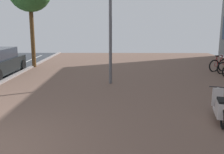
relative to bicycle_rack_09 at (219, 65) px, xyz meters
The scene contains 3 objects.
bicycle_rack_09 is the anchor object (origin of this frame).
scooter_mid 8.68m from the bicycle_rack_09, 111.24° to the right, with size 0.74×1.86×0.86m.
lamp_post 7.72m from the bicycle_rack_09, 152.76° to the right, with size 0.20×0.52×6.09m.
Camera 1 is at (2.94, -5.00, 2.70)m, focal length 41.38 mm.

